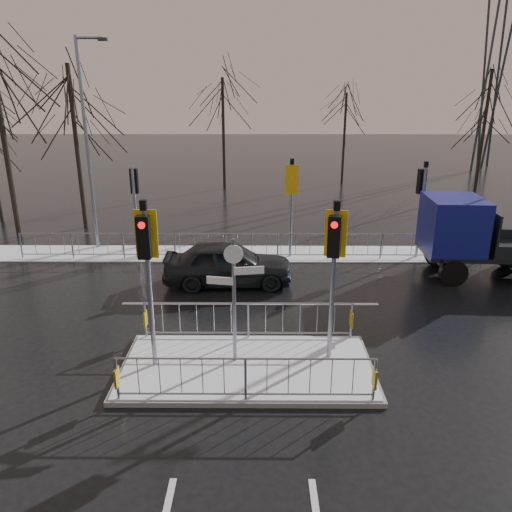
{
  "coord_description": "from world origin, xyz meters",
  "views": [
    {
      "loc": [
        0.28,
        -10.4,
        6.47
      ],
      "look_at": [
        0.19,
        3.16,
        1.8
      ],
      "focal_mm": 35.0,
      "sensor_mm": 36.0,
      "label": 1
    }
  ],
  "objects_px": {
    "flatbed_truck": "(477,235)",
    "car_far_lane": "(228,263)",
    "street_lamp_left": "(88,138)",
    "traffic_island": "(247,355)"
  },
  "relations": [
    {
      "from": "car_far_lane",
      "to": "street_lamp_left",
      "type": "height_order",
      "value": "street_lamp_left"
    },
    {
      "from": "car_far_lane",
      "to": "flatbed_truck",
      "type": "relative_size",
      "value": 0.7
    },
    {
      "from": "flatbed_truck",
      "to": "street_lamp_left",
      "type": "xyz_separation_m",
      "value": [
        -14.28,
        3.23,
        2.99
      ]
    },
    {
      "from": "traffic_island",
      "to": "flatbed_truck",
      "type": "bearing_deg",
      "value": 38.5
    },
    {
      "from": "traffic_island",
      "to": "flatbed_truck",
      "type": "distance_m",
      "value": 10.11
    },
    {
      "from": "car_far_lane",
      "to": "street_lamp_left",
      "type": "relative_size",
      "value": 0.53
    },
    {
      "from": "flatbed_truck",
      "to": "street_lamp_left",
      "type": "distance_m",
      "value": 14.95
    },
    {
      "from": "traffic_island",
      "to": "car_far_lane",
      "type": "bearing_deg",
      "value": 97.83
    },
    {
      "from": "traffic_island",
      "to": "flatbed_truck",
      "type": "height_order",
      "value": "traffic_island"
    },
    {
      "from": "flatbed_truck",
      "to": "car_far_lane",
      "type": "bearing_deg",
      "value": -174.56
    }
  ]
}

